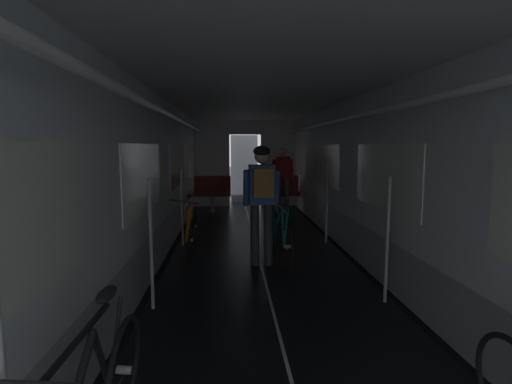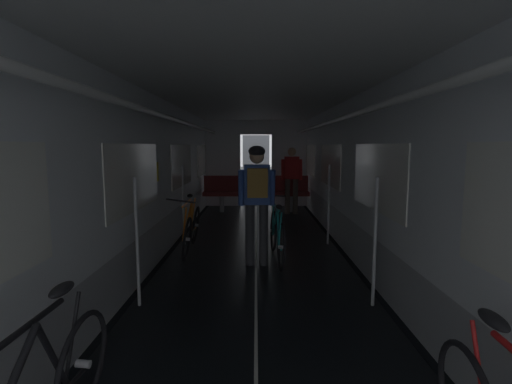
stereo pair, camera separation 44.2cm
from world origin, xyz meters
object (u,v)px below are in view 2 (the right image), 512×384
bicycle_teal_in_aisle (277,235)px  person_standing_near_bench (292,176)px  bench_seat_far_left (222,190)px  person_cyclist_aisle (257,192)px  bench_seat_far_right (290,190)px  bicycle_orange (191,228)px

bicycle_teal_in_aisle → person_standing_near_bench: (0.58, 3.94, 0.59)m
bench_seat_far_left → person_cyclist_aisle: person_cyclist_aisle is taller
person_cyclist_aisle → person_standing_near_bench: bearing=78.1°
bench_seat_far_right → bicycle_teal_in_aisle: size_ratio=0.58×
bench_seat_far_left → bicycle_teal_in_aisle: 4.49m
bench_seat_far_left → bicycle_teal_in_aisle: size_ratio=0.58×
person_cyclist_aisle → person_standing_near_bench: (0.89, 4.20, -0.10)m
bicycle_orange → bench_seat_far_right: bearing=62.9°
bench_seat_far_left → bicycle_orange: bearing=-92.4°
bench_seat_far_right → bicycle_orange: bearing=-117.1°
bicycle_teal_in_aisle → person_standing_near_bench: size_ratio=1.00×
bicycle_orange → person_cyclist_aisle: bearing=-34.9°
bench_seat_far_left → person_standing_near_bench: person_standing_near_bench is taller
person_cyclist_aisle → bicycle_teal_in_aisle: bearing=40.9°
bench_seat_far_left → bench_seat_far_right: (1.80, 0.00, 0.00)m
bench_seat_far_right → bicycle_orange: 4.30m
bicycle_teal_in_aisle → person_standing_near_bench: bearing=81.6°
bench_seat_far_left → person_standing_near_bench: (1.80, -0.38, 0.41)m
bench_seat_far_left → bicycle_orange: bicycle_orange is taller
bench_seat_far_left → bicycle_teal_in_aisle: bearing=-74.2°
bench_seat_far_right → person_cyclist_aisle: bearing=-100.9°
bench_seat_far_right → bicycle_teal_in_aisle: bench_seat_far_right is taller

